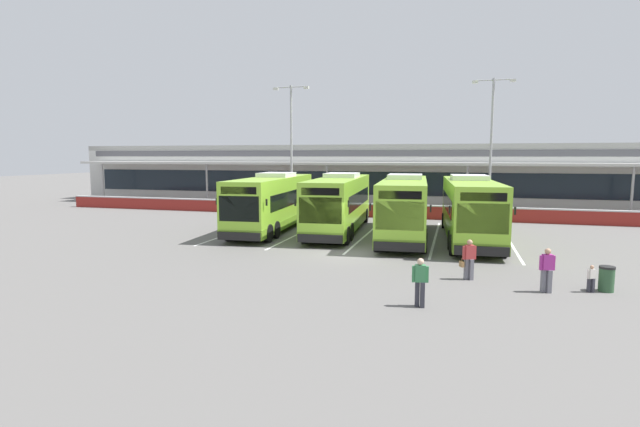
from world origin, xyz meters
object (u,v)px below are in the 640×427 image
at_px(coach_bus_centre, 404,208).
at_px(pedestrian_in_dark_coat, 547,269).
at_px(lamp_post_centre, 491,138).
at_px(coach_bus_leftmost, 273,203).
at_px(pedestrian_near_bin, 420,281).
at_px(lamp_post_west, 291,140).
at_px(coach_bus_right_centre, 470,210).
at_px(litter_bin, 607,279).
at_px(coach_bus_left_centre, 339,204).
at_px(pedestrian_child, 591,278).
at_px(pedestrian_with_handbag, 469,258).

xyz_separation_m(coach_bus_centre, pedestrian_in_dark_coat, (6.24, -10.52, -0.91)).
bearing_deg(lamp_post_centre, coach_bus_leftmost, -141.86).
relative_size(pedestrian_near_bin, lamp_post_west, 0.15).
distance_m(coach_bus_centre, coach_bus_right_centre, 3.79).
bearing_deg(litter_bin, lamp_post_centre, 97.41).
bearing_deg(litter_bin, coach_bus_left_centre, 139.31).
bearing_deg(pedestrian_child, litter_bin, 27.72).
bearing_deg(pedestrian_with_handbag, pedestrian_child, -8.98).
height_order(coach_bus_right_centre, litter_bin, coach_bus_right_centre).
height_order(pedestrian_with_handbag, lamp_post_centre, lamp_post_centre).
relative_size(coach_bus_leftmost, lamp_post_centre, 1.12).
bearing_deg(coach_bus_right_centre, pedestrian_child, -68.28).
bearing_deg(litter_bin, pedestrian_in_dark_coat, -160.67).
relative_size(coach_bus_left_centre, pedestrian_near_bin, 7.59).
distance_m(pedestrian_near_bin, lamp_post_centre, 26.17).
bearing_deg(lamp_post_west, coach_bus_left_centre, -55.94).
xyz_separation_m(coach_bus_leftmost, coach_bus_left_centre, (4.47, 0.48, 0.00)).
height_order(coach_bus_right_centre, pedestrian_child, coach_bus_right_centre).
xyz_separation_m(coach_bus_left_centre, litter_bin, (12.67, -10.89, -1.32)).
bearing_deg(pedestrian_near_bin, pedestrian_in_dark_coat, 34.64).
height_order(coach_bus_left_centre, coach_bus_centre, same).
distance_m(coach_bus_centre, pedestrian_child, 12.80).
bearing_deg(litter_bin, coach_bus_centre, 130.59).
xyz_separation_m(coach_bus_left_centre, coach_bus_right_centre, (8.08, -1.12, 0.00)).
bearing_deg(coach_bus_left_centre, pedestrian_child, -42.78).
distance_m(pedestrian_in_dark_coat, pedestrian_near_bin, 5.19).
distance_m(pedestrian_in_dark_coat, pedestrian_child, 1.66).
bearing_deg(coach_bus_centre, litter_bin, -49.41).
relative_size(coach_bus_leftmost, coach_bus_left_centre, 1.00).
distance_m(coach_bus_leftmost, coach_bus_centre, 8.78).
distance_m(pedestrian_child, lamp_post_west, 29.05).
distance_m(pedestrian_near_bin, litter_bin, 7.41).
xyz_separation_m(coach_bus_leftmost, litter_bin, (17.13, -10.41, -1.32)).
distance_m(coach_bus_leftmost, pedestrian_in_dark_coat, 18.72).
relative_size(pedestrian_in_dark_coat, lamp_post_west, 0.15).
bearing_deg(coach_bus_leftmost, pedestrian_with_handbag, -39.18).
xyz_separation_m(coach_bus_leftmost, lamp_post_west, (-2.36, 10.57, 4.50)).
xyz_separation_m(coach_bus_centre, coach_bus_right_centre, (3.79, -0.00, 0.00)).
distance_m(pedestrian_in_dark_coat, lamp_post_centre, 23.06).
xyz_separation_m(coach_bus_left_centre, pedestrian_child, (12.09, -11.19, -1.24)).
bearing_deg(litter_bin, lamp_post_west, 132.88).
bearing_deg(coach_bus_centre, pedestrian_near_bin, -81.69).
distance_m(coach_bus_right_centre, pedestrian_in_dark_coat, 10.84).
bearing_deg(coach_bus_right_centre, pedestrian_near_bin, -97.70).
bearing_deg(coach_bus_left_centre, lamp_post_west, 124.06).
relative_size(coach_bus_centre, coach_bus_right_centre, 1.00).
xyz_separation_m(coach_bus_centre, litter_bin, (8.37, -9.77, -1.32)).
distance_m(coach_bus_leftmost, pedestrian_near_bin, 17.75).
relative_size(coach_bus_left_centre, lamp_post_west, 1.12).
xyz_separation_m(coach_bus_right_centre, lamp_post_west, (-14.91, 11.21, 4.50)).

